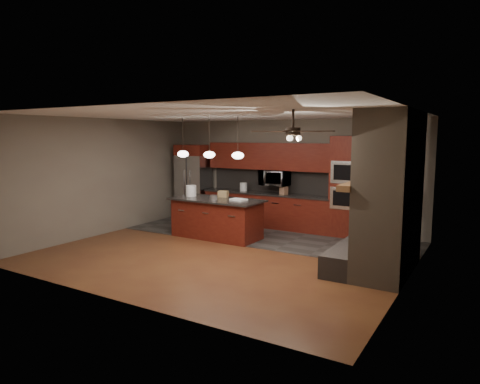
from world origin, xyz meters
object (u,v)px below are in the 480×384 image
Objects in this scene: cardboard_box at (223,194)px; paint_tray at (239,200)px; oven_tower at (349,187)px; microwave at (275,178)px; counter_box at (284,190)px; white_bucket at (191,191)px; refrigerator at (194,182)px; paint_can at (214,198)px; kitchen_island at (217,218)px; counter_bucket at (243,187)px.

paint_tray is at bearing -38.79° from cardboard_box.
paint_tray is at bearing -141.46° from oven_tower.
counter_box is at bearing -17.95° from microwave.
refrigerator is at bearing 124.73° from white_bucket.
paint_can is 0.74× the size of cardboard_box.
counter_box is (0.38, 1.59, 0.06)m from paint_tray.
kitchen_island is (1.87, -1.63, -0.60)m from refrigerator.
counter_bucket is (-0.24, 1.36, 0.02)m from cardboard_box.
white_bucket reaches higher than counter_box.
paint_can reaches higher than kitchen_island.
kitchen_island is 1.81m from counter_bucket.
oven_tower is 1.12× the size of refrigerator.
microwave reaches higher than cardboard_box.
cardboard_box is (-2.65, -1.35, -0.20)m from oven_tower.
paint_can is 0.58m from paint_tray.
oven_tower is 2.98m from cardboard_box.
counter_box reaches higher than paint_can.
microwave is (-1.98, 0.06, 0.11)m from oven_tower.
paint_tray is at bearing -62.87° from counter_bucket.
cardboard_box is at bearing 97.71° from kitchen_island.
microwave is at bearing 50.36° from white_bucket.
refrigerator reaches higher than kitchen_island.
cardboard_box reaches higher than paint_can.
paint_can is 0.48× the size of paint_tray.
paint_tray is 1.59× the size of counter_bucket.
counter_bucket is (0.50, 1.66, -0.04)m from white_bucket.
paint_can is at bearing -92.95° from counter_box.
kitchen_island is at bearing -97.12° from cardboard_box.
refrigerator is at bearing 136.61° from paint_can.
white_bucket is (-0.78, 0.05, 0.59)m from kitchen_island.
counter_bucket is at bearing 85.96° from cardboard_box.
counter_bucket reaches higher than counter_box.
refrigerator is 7.98× the size of white_bucket.
paint_tray is at bearing 7.81° from kitchen_island.
microwave is 3.18× the size of cardboard_box.
paint_can is (-2.56, -1.89, -0.21)m from oven_tower.
white_bucket is at bearing -55.27° from refrigerator.
counter_box is (0.31, -0.10, -0.30)m from microwave.
oven_tower reaches higher than paint_tray.
refrigerator is (-2.51, -0.13, -0.24)m from microwave.
oven_tower is 3.20m from kitchen_island.
cardboard_box is (0.74, 0.30, -0.06)m from white_bucket.
white_bucket is 1.32× the size of counter_box.
cardboard_box is (-0.04, 0.35, 0.53)m from kitchen_island.
paint_can is at bearing -94.48° from cardboard_box.
oven_tower reaches higher than refrigerator.
microwave is at bearing 3.13° from counter_bucket.
refrigerator reaches higher than counter_box.
kitchen_island is 13.01× the size of paint_can.
oven_tower is 13.93× the size of paint_can.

